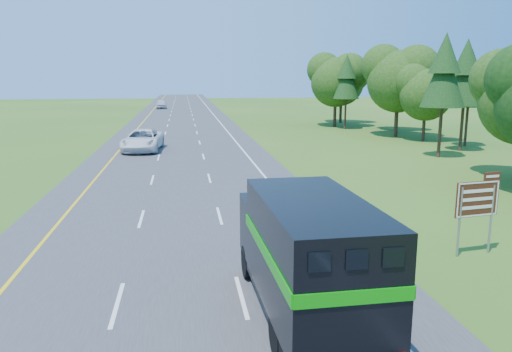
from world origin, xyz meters
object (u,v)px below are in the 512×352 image
(far_car, at_px, (161,104))
(exit_sign, at_px, (478,202))
(white_suv, at_px, (143,140))
(horse_truck, at_px, (306,255))

(far_car, bearing_deg, exit_sign, -82.98)
(white_suv, height_order, far_car, white_suv)
(horse_truck, distance_m, exit_sign, 8.61)
(horse_truck, height_order, exit_sign, horse_truck)
(horse_truck, distance_m, white_suv, 33.61)
(exit_sign, bearing_deg, far_car, 90.89)
(horse_truck, distance_m, far_car, 92.71)
(white_suv, bearing_deg, exit_sign, -58.84)
(horse_truck, xyz_separation_m, exit_sign, (7.52, 4.19, 0.10))
(white_suv, distance_m, far_car, 59.49)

